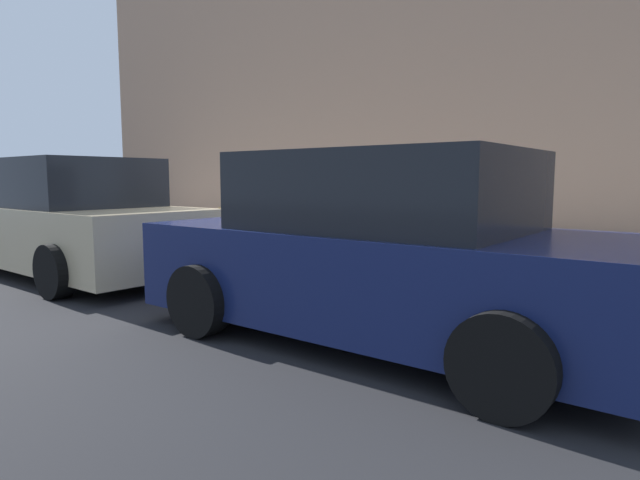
{
  "coord_description": "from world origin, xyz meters",
  "views": [
    {
      "loc": [
        -5.54,
        5.54,
        1.38
      ],
      "look_at": [
        -1.76,
        0.64,
        0.68
      ],
      "focal_mm": 30.12,
      "sensor_mm": 36.0,
      "label": 1
    }
  ],
  "objects_px": {
    "suitcase_maroon_5": "(294,237)",
    "suitcase_red_3": "(353,244)",
    "suitcase_navy_1": "(418,248)",
    "parked_car_navy_0": "(385,253)",
    "suitcase_black_0": "(453,252)",
    "suitcase_teal_2": "(382,250)",
    "suitcase_silver_4": "(322,243)",
    "bollard_post": "(222,230)",
    "fire_hydrant": "(261,230)",
    "parked_car_beige_1": "(70,221)"
  },
  "relations": [
    {
      "from": "suitcase_navy_1",
      "to": "parked_car_navy_0",
      "type": "xyz_separation_m",
      "value": [
        -0.94,
        2.42,
        0.28
      ]
    },
    {
      "from": "suitcase_black_0",
      "to": "suitcase_teal_2",
      "type": "xyz_separation_m",
      "value": [
        1.01,
        0.03,
        -0.05
      ]
    },
    {
      "from": "suitcase_silver_4",
      "to": "bollard_post",
      "type": "relative_size",
      "value": 0.85
    },
    {
      "from": "suitcase_silver_4",
      "to": "fire_hydrant",
      "type": "xyz_separation_m",
      "value": [
        1.25,
        -0.0,
        0.11
      ]
    },
    {
      "from": "suitcase_navy_1",
      "to": "suitcase_teal_2",
      "type": "xyz_separation_m",
      "value": [
        0.49,
        0.11,
        -0.05
      ]
    },
    {
      "from": "suitcase_silver_4",
      "to": "suitcase_teal_2",
      "type": "bearing_deg",
      "value": 177.46
    },
    {
      "from": "suitcase_teal_2",
      "to": "suitcase_maroon_5",
      "type": "xyz_separation_m",
      "value": [
        1.55,
        0.02,
        0.07
      ]
    },
    {
      "from": "suitcase_navy_1",
      "to": "fire_hydrant",
      "type": "xyz_separation_m",
      "value": [
        2.81,
        0.06,
        0.07
      ]
    },
    {
      "from": "suitcase_maroon_5",
      "to": "parked_car_navy_0",
      "type": "distance_m",
      "value": 3.76
    },
    {
      "from": "suitcase_black_0",
      "to": "suitcase_teal_2",
      "type": "bearing_deg",
      "value": 1.59
    },
    {
      "from": "suitcase_navy_1",
      "to": "parked_car_beige_1",
      "type": "relative_size",
      "value": 0.19
    },
    {
      "from": "bollard_post",
      "to": "parked_car_navy_0",
      "type": "distance_m",
      "value": 5.03
    },
    {
      "from": "suitcase_teal_2",
      "to": "suitcase_silver_4",
      "type": "distance_m",
      "value": 1.07
    },
    {
      "from": "suitcase_red_3",
      "to": "bollard_post",
      "type": "height_order",
      "value": "suitcase_red_3"
    },
    {
      "from": "suitcase_navy_1",
      "to": "suitcase_black_0",
      "type": "bearing_deg",
      "value": 170.96
    },
    {
      "from": "bollard_post",
      "to": "fire_hydrant",
      "type": "bearing_deg",
      "value": -168.88
    },
    {
      "from": "suitcase_teal_2",
      "to": "parked_car_navy_0",
      "type": "relative_size",
      "value": 0.2
    },
    {
      "from": "bollard_post",
      "to": "parked_car_navy_0",
      "type": "relative_size",
      "value": 0.18
    },
    {
      "from": "suitcase_black_0",
      "to": "parked_car_beige_1",
      "type": "xyz_separation_m",
      "value": [
        4.87,
        2.34,
        0.31
      ]
    },
    {
      "from": "suitcase_red_3",
      "to": "suitcase_maroon_5",
      "type": "bearing_deg",
      "value": 5.78
    },
    {
      "from": "parked_car_navy_0",
      "to": "suitcase_silver_4",
      "type": "bearing_deg",
      "value": -43.44
    },
    {
      "from": "suitcase_black_0",
      "to": "suitcase_silver_4",
      "type": "height_order",
      "value": "suitcase_black_0"
    },
    {
      "from": "suitcase_red_3",
      "to": "bollard_post",
      "type": "relative_size",
      "value": 1.15
    },
    {
      "from": "bollard_post",
      "to": "suitcase_maroon_5",
      "type": "bearing_deg",
      "value": -177.2
    },
    {
      "from": "suitcase_black_0",
      "to": "parked_car_navy_0",
      "type": "height_order",
      "value": "parked_car_navy_0"
    },
    {
      "from": "fire_hydrant",
      "to": "parked_car_beige_1",
      "type": "height_order",
      "value": "parked_car_beige_1"
    },
    {
      "from": "suitcase_teal_2",
      "to": "suitcase_maroon_5",
      "type": "bearing_deg",
      "value": 0.89
    },
    {
      "from": "suitcase_maroon_5",
      "to": "bollard_post",
      "type": "bearing_deg",
      "value": 2.8
    },
    {
      "from": "suitcase_navy_1",
      "to": "suitcase_silver_4",
      "type": "bearing_deg",
      "value": 2.33
    },
    {
      "from": "suitcase_black_0",
      "to": "suitcase_maroon_5",
      "type": "bearing_deg",
      "value": 1.17
    },
    {
      "from": "bollard_post",
      "to": "parked_car_beige_1",
      "type": "relative_size",
      "value": 0.16
    },
    {
      "from": "suitcase_black_0",
      "to": "fire_hydrant",
      "type": "height_order",
      "value": "suitcase_black_0"
    },
    {
      "from": "suitcase_maroon_5",
      "to": "bollard_post",
      "type": "distance_m",
      "value": 1.54
    },
    {
      "from": "fire_hydrant",
      "to": "parked_car_navy_0",
      "type": "bearing_deg",
      "value": 147.72
    },
    {
      "from": "parked_car_navy_0",
      "to": "suitcase_black_0",
      "type": "bearing_deg",
      "value": -79.96
    },
    {
      "from": "parked_car_navy_0",
      "to": "suitcase_teal_2",
      "type": "bearing_deg",
      "value": -58.38
    },
    {
      "from": "suitcase_silver_4",
      "to": "bollard_post",
      "type": "bearing_deg",
      "value": 4.17
    },
    {
      "from": "suitcase_black_0",
      "to": "parked_car_beige_1",
      "type": "bearing_deg",
      "value": 25.69
    },
    {
      "from": "suitcase_black_0",
      "to": "suitcase_navy_1",
      "type": "height_order",
      "value": "suitcase_navy_1"
    },
    {
      "from": "suitcase_black_0",
      "to": "suitcase_maroon_5",
      "type": "distance_m",
      "value": 2.56
    },
    {
      "from": "suitcase_red_3",
      "to": "suitcase_silver_4",
      "type": "bearing_deg",
      "value": 3.34
    },
    {
      "from": "suitcase_black_0",
      "to": "suitcase_teal_2",
      "type": "relative_size",
      "value": 1.0
    },
    {
      "from": "bollard_post",
      "to": "suitcase_teal_2",
      "type": "bearing_deg",
      "value": -178.16
    },
    {
      "from": "fire_hydrant",
      "to": "bollard_post",
      "type": "distance_m",
      "value": 0.78
    },
    {
      "from": "suitcase_teal_2",
      "to": "bollard_post",
      "type": "xyz_separation_m",
      "value": [
        3.08,
        0.1,
        0.1
      ]
    },
    {
      "from": "suitcase_maroon_5",
      "to": "suitcase_red_3",
      "type": "bearing_deg",
      "value": -174.22
    },
    {
      "from": "suitcase_navy_1",
      "to": "suitcase_maroon_5",
      "type": "distance_m",
      "value": 2.04
    },
    {
      "from": "suitcase_navy_1",
      "to": "suitcase_maroon_5",
      "type": "relative_size",
      "value": 0.93
    },
    {
      "from": "suitcase_red_3",
      "to": "parked_car_navy_0",
      "type": "bearing_deg",
      "value": 129.26
    },
    {
      "from": "suitcase_navy_1",
      "to": "parked_car_navy_0",
      "type": "relative_size",
      "value": 0.2
    }
  ]
}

